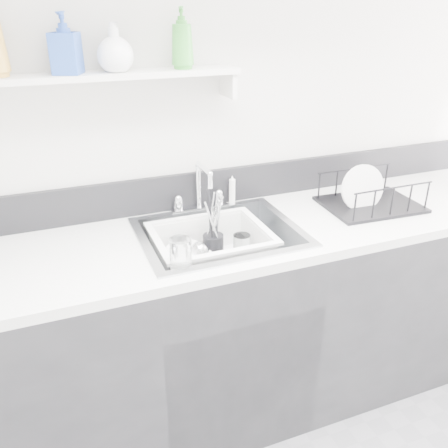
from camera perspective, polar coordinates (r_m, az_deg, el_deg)
name	(u,v)px	position (r m, az deg, el deg)	size (l,w,h in m)	color
room_shell	(369,46)	(1.01, 17.03, 19.79)	(3.50, 3.00, 2.60)	silver
counter_run	(220,325)	(2.15, -0.50, -12.11)	(3.20, 0.62, 0.92)	black
backsplash	(196,189)	(2.13, -3.44, 4.18)	(3.20, 0.02, 0.16)	black
sink	(220,252)	(1.95, -0.54, -3.42)	(0.64, 0.52, 0.20)	silver
faucet	(199,198)	(2.09, -2.97, 3.20)	(0.26, 0.18, 0.23)	silver
side_sprayer	(232,190)	(2.15, 0.98, 4.11)	(0.03, 0.03, 0.14)	white
wall_shelf	(107,77)	(1.86, -13.88, 16.75)	(1.00, 0.16, 0.12)	silver
wash_tub	(211,251)	(1.93, -1.59, -3.28)	(0.46, 0.38, 0.18)	white
plate_stack	(191,264)	(1.94, -3.95, -4.83)	(0.26, 0.25, 0.10)	white
utensil_cup	(213,245)	(2.00, -1.32, -2.56)	(0.09, 0.09, 0.29)	black
ladle	(214,261)	(1.92, -1.18, -4.47)	(0.31, 0.11, 0.09)	silver
tumbler_in_tub	(242,246)	(2.02, 2.14, -2.70)	(0.07, 0.07, 0.11)	white
tumbler_counter	(181,253)	(1.65, -5.23, -3.53)	(0.08, 0.08, 0.11)	white
dish_rack	(372,191)	(2.23, 17.35, 3.82)	(0.42, 0.32, 0.15)	black
bowl_small	(238,265)	(1.95, 1.72, -4.98)	(0.10, 0.10, 0.03)	white
soap_bottle_b	(65,43)	(1.83, -18.60, 19.91)	(0.09, 0.09, 0.20)	#264CAC
soap_bottle_c	(115,48)	(1.84, -13.01, 19.98)	(0.13, 0.13, 0.17)	white
soap_bottle_d	(182,38)	(1.89, -5.07, 21.38)	(0.08, 0.08, 0.22)	green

